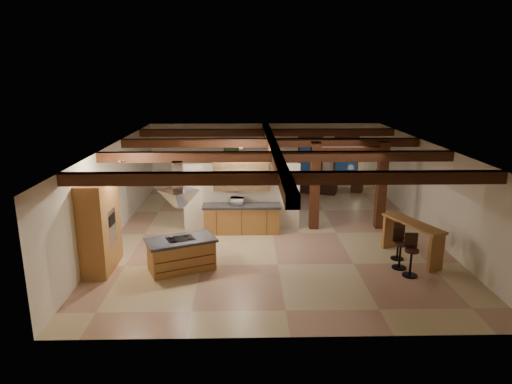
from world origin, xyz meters
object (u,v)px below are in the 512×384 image
sofa (312,185)px  dining_table (257,203)px  kitchen_island (181,254)px  bar_counter (412,234)px

sofa → dining_table: bearing=67.0°
kitchen_island → dining_table: size_ratio=1.07×
kitchen_island → dining_table: (2.10, 5.19, -0.11)m
sofa → bar_counter: size_ratio=1.05×
dining_table → bar_counter: 6.23m
kitchen_island → dining_table: bearing=67.9°
dining_table → bar_counter: bearing=-33.9°
kitchen_island → bar_counter: bearing=5.5°
dining_table → bar_counter: (4.19, -4.59, 0.39)m
dining_table → bar_counter: size_ratio=0.90×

